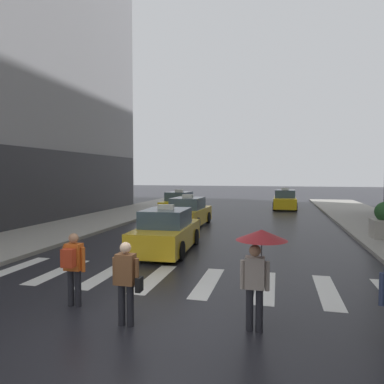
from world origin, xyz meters
name	(u,v)px	position (x,y,z in m)	size (l,w,h in m)	color
ground_plane	(140,325)	(0.00, 0.00, 0.00)	(160.00, 160.00, 0.00)	black
crosswalk_markings	(181,280)	(0.00, 3.00, 0.00)	(11.30, 2.80, 0.01)	silver
taxi_lead	(166,232)	(-1.54, 6.52, 0.72)	(2.07, 4.60, 1.80)	gold
taxi_second	(188,213)	(-2.36, 13.11, 0.72)	(2.01, 4.58, 1.80)	gold
taxi_third	(179,204)	(-4.58, 19.15, 0.72)	(2.05, 4.59, 1.80)	yellow
taxi_fourth	(285,200)	(3.19, 24.41, 0.72)	(1.97, 4.56, 1.80)	yellow
pedestrian_with_umbrella	(259,252)	(2.28, 0.27, 1.52)	(0.96, 0.96, 1.94)	black
pedestrian_with_backpack	(73,264)	(-1.81, 0.56, 0.97)	(0.55, 0.43, 1.65)	black
pedestrian_with_handbag	(126,279)	(-0.24, -0.08, 0.93)	(0.60, 0.24, 1.65)	black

